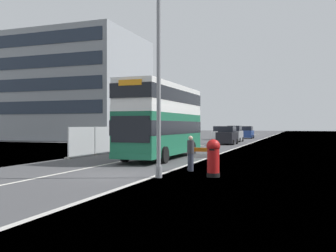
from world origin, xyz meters
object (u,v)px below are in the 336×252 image
at_px(red_pillar_postbox, 213,156).
at_px(roadworks_barrier, 203,156).
at_px(car_receding_mid, 235,134).
at_px(car_far_side, 247,133).
at_px(double_decker_bus, 163,120).
at_px(car_oncoming_near, 227,136).
at_px(pedestrian_at_kerb, 191,153).
at_px(car_receding_far, 220,133).
at_px(lamppost_foreground, 159,84).

distance_m(red_pillar_postbox, roadworks_barrier, 2.41).
bearing_deg(red_pillar_postbox, car_receding_mid, 98.21).
bearing_deg(car_far_side, double_decker_bus, -90.09).
bearing_deg(double_decker_bus, car_oncoming_near, 88.30).
distance_m(red_pillar_postbox, car_oncoming_near, 28.14).
bearing_deg(red_pillar_postbox, car_oncoming_near, 99.59).
height_order(car_oncoming_near, car_far_side, car_oncoming_near).
relative_size(roadworks_barrier, car_oncoming_near, 0.37).
bearing_deg(car_far_side, pedestrian_at_kerb, -85.45).
height_order(car_receding_mid, car_receding_far, car_receding_mid).
bearing_deg(car_receding_far, car_far_side, 64.16).
bearing_deg(pedestrian_at_kerb, double_decker_bus, 121.49).
xyz_separation_m(car_oncoming_near, car_receding_mid, (-0.35, 7.15, 0.02)).
xyz_separation_m(car_oncoming_near, pedestrian_at_kerb, (3.18, -26.09, -0.13)).
height_order(double_decker_bus, pedestrian_at_kerb, double_decker_bus).
relative_size(red_pillar_postbox, car_far_side, 0.43).
xyz_separation_m(double_decker_bus, pedestrian_at_kerb, (3.77, -6.15, -1.75)).
xyz_separation_m(lamppost_foreground, roadworks_barrier, (1.12, 3.23, -3.30)).
height_order(lamppost_foreground, car_receding_mid, lamppost_foreground).
bearing_deg(car_receding_mid, pedestrian_at_kerb, -83.94).
distance_m(double_decker_bus, red_pillar_postbox, 9.59).
bearing_deg(car_receding_far, pedestrian_at_kerb, -80.13).
distance_m(double_decker_bus, car_receding_far, 33.88).
relative_size(lamppost_foreground, red_pillar_postbox, 5.17).
distance_m(double_decker_bus, pedestrian_at_kerb, 7.43).
bearing_deg(car_far_side, lamppost_foreground, -86.42).
distance_m(lamppost_foreground, pedestrian_at_kerb, 4.19).
bearing_deg(car_receding_far, roadworks_barrier, -79.30).
relative_size(double_decker_bus, car_far_side, 2.68).
height_order(double_decker_bus, car_receding_far, double_decker_bus).
bearing_deg(car_receding_far, car_receding_mid, -62.72).
height_order(lamppost_foreground, car_receding_far, lamppost_foreground).
relative_size(car_oncoming_near, pedestrian_at_kerb, 2.47).
xyz_separation_m(lamppost_foreground, car_oncoming_near, (-2.55, 28.80, -3.00)).
bearing_deg(double_decker_bus, pedestrian_at_kerb, -58.51).
relative_size(car_receding_mid, car_receding_far, 0.89).
bearing_deg(lamppost_foreground, car_receding_mid, 94.62).
distance_m(red_pillar_postbox, pedestrian_at_kerb, 2.24).
distance_m(lamppost_foreground, car_receding_mid, 36.19).
xyz_separation_m(lamppost_foreground, car_far_side, (-3.08, 49.23, -3.03)).
bearing_deg(car_receding_mid, lamppost_foreground, -85.38).
height_order(roadworks_barrier, car_oncoming_near, car_oncoming_near).
relative_size(double_decker_bus, car_oncoming_near, 2.42).
bearing_deg(double_decker_bus, red_pillar_postbox, -55.95).
height_order(lamppost_foreground, car_far_side, lamppost_foreground).
relative_size(roadworks_barrier, car_receding_mid, 0.41).
bearing_deg(double_decker_bus, roadworks_barrier, -52.91).
xyz_separation_m(double_decker_bus, car_receding_far, (-3.17, 33.69, -1.65)).
relative_size(double_decker_bus, car_receding_mid, 2.63).
distance_m(car_oncoming_near, car_receding_mid, 7.16).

